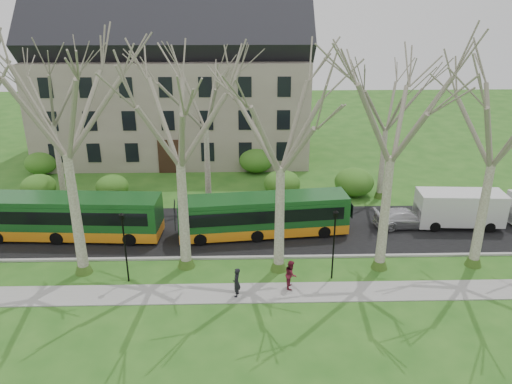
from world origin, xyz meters
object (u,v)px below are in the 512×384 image
bus_lead (70,216)px  sedan (405,218)px  pedestrian_a (237,282)px  van_a (459,209)px  bus_follow (263,215)px  pedestrian_b (291,274)px

bus_lead → sedan: (23.45, 1.03, -0.88)m
pedestrian_a → van_a: bearing=129.5°
bus_follow → van_a: bus_follow is taller
bus_lead → pedestrian_b: (14.49, -6.75, -0.68)m
bus_follow → pedestrian_b: 6.96m
bus_follow → pedestrian_a: size_ratio=6.79×
bus_lead → sedan: 23.49m
pedestrian_a → bus_follow: bearing=178.0°
bus_follow → van_a: bearing=-2.4°
van_a → bus_follow: bearing=-173.0°
pedestrian_b → bus_follow: bearing=15.5°
bus_lead → pedestrian_a: bus_lead is taller
bus_lead → bus_follow: 13.19m
van_a → pedestrian_b: bearing=-145.6°
pedestrian_b → pedestrian_a: bearing=108.9°
bus_follow → pedestrian_b: bus_follow is taller
bus_follow → pedestrian_a: 7.83m
sedan → pedestrian_b: (-8.96, -7.78, 0.20)m
van_a → pedestrian_a: bearing=-148.5°
sedan → pedestrian_b: bearing=127.5°
van_a → bus_lead: bearing=-174.7°
bus_follow → pedestrian_b: bearing=-85.4°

